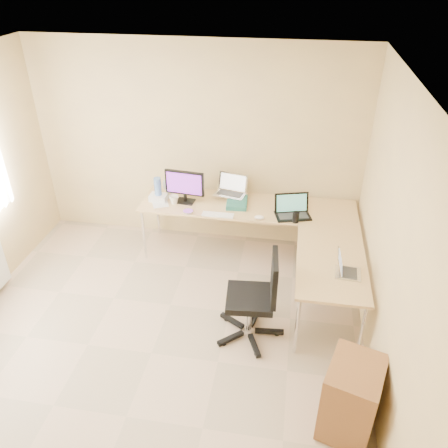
% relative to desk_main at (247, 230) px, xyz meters
% --- Properties ---
extents(floor, '(4.50, 4.50, 0.00)m').
position_rel_desk_main_xyz_m(floor, '(-0.72, -1.85, -0.36)').
color(floor, tan).
rests_on(floor, ground).
extents(ceiling, '(4.50, 4.50, 0.00)m').
position_rel_desk_main_xyz_m(ceiling, '(-0.72, -1.85, 2.24)').
color(ceiling, white).
rests_on(ceiling, ground).
extents(wall_back, '(4.50, 0.00, 4.50)m').
position_rel_desk_main_xyz_m(wall_back, '(-0.72, 0.40, 0.93)').
color(wall_back, '#D7BB78').
rests_on(wall_back, ground).
extents(wall_right, '(0.00, 4.50, 4.50)m').
position_rel_desk_main_xyz_m(wall_right, '(1.38, -1.85, 0.93)').
color(wall_right, '#D7BB78').
rests_on(wall_right, ground).
extents(desk_main, '(2.65, 0.70, 0.73)m').
position_rel_desk_main_xyz_m(desk_main, '(0.00, 0.00, 0.00)').
color(desk_main, tan).
rests_on(desk_main, ground).
extents(desk_return, '(0.70, 1.30, 0.73)m').
position_rel_desk_main_xyz_m(desk_return, '(0.98, -1.00, 0.00)').
color(desk_return, tan).
rests_on(desk_return, ground).
extents(monitor, '(0.51, 0.21, 0.42)m').
position_rel_desk_main_xyz_m(monitor, '(-0.78, -0.03, 0.58)').
color(monitor, black).
rests_on(monitor, desk_main).
extents(book_stack, '(0.27, 0.36, 0.06)m').
position_rel_desk_main_xyz_m(book_stack, '(-0.14, 0.01, 0.39)').
color(book_stack, '#1D564B').
rests_on(book_stack, desk_main).
extents(laptop_center, '(0.43, 0.36, 0.24)m').
position_rel_desk_main_xyz_m(laptop_center, '(-0.24, 0.15, 0.54)').
color(laptop_center, silver).
rests_on(laptop_center, desk_main).
extents(laptop_black, '(0.47, 0.40, 0.26)m').
position_rel_desk_main_xyz_m(laptop_black, '(0.55, -0.17, 0.49)').
color(laptop_black, black).
rests_on(laptop_black, desk_main).
extents(keyboard, '(0.38, 0.11, 0.02)m').
position_rel_desk_main_xyz_m(keyboard, '(-0.33, -0.30, 0.37)').
color(keyboard, white).
rests_on(keyboard, desk_main).
extents(mouse, '(0.12, 0.08, 0.04)m').
position_rel_desk_main_xyz_m(mouse, '(0.17, -0.30, 0.39)').
color(mouse, white).
rests_on(mouse, desk_main).
extents(mug, '(0.12, 0.12, 0.11)m').
position_rel_desk_main_xyz_m(mug, '(-0.91, -0.10, 0.42)').
color(mug, white).
rests_on(mug, desk_main).
extents(cd_stack, '(0.14, 0.14, 0.03)m').
position_rel_desk_main_xyz_m(cd_stack, '(-0.69, -0.30, 0.38)').
color(cd_stack, silver).
rests_on(cd_stack, desk_main).
extents(water_bottle, '(0.12, 0.12, 0.31)m').
position_rel_desk_main_xyz_m(water_bottle, '(-1.13, -0.04, 0.52)').
color(water_bottle, '#537BBF').
rests_on(water_bottle, desk_main).
extents(papers, '(0.28, 0.32, 0.01)m').
position_rel_desk_main_xyz_m(papers, '(-1.09, -0.11, 0.37)').
color(papers, silver).
rests_on(papers, desk_main).
extents(white_box, '(0.22, 0.17, 0.08)m').
position_rel_desk_main_xyz_m(white_box, '(-1.13, -0.05, 0.40)').
color(white_box, white).
rests_on(white_box, desk_main).
extents(desk_fan, '(0.25, 0.25, 0.26)m').
position_rel_desk_main_xyz_m(desk_fan, '(-0.98, 0.06, 0.50)').
color(desk_fan, white).
rests_on(desk_fan, desk_main).
extents(black_cup, '(0.08, 0.08, 0.13)m').
position_rel_desk_main_xyz_m(black_cup, '(0.59, -0.30, 0.43)').
color(black_cup, black).
rests_on(black_cup, desk_main).
extents(laptop_return, '(0.30, 0.25, 0.19)m').
position_rel_desk_main_xyz_m(laptop_return, '(1.13, -1.19, 0.46)').
color(laptop_return, silver).
rests_on(laptop_return, desk_return).
extents(office_chair, '(0.65, 0.65, 0.99)m').
position_rel_desk_main_xyz_m(office_chair, '(0.19, -1.42, 0.14)').
color(office_chair, black).
rests_on(office_chair, ground).
extents(cabinet, '(0.53, 0.60, 0.69)m').
position_rel_desk_main_xyz_m(cabinet, '(1.13, -2.34, -0.01)').
color(cabinet, '#8F5D3B').
rests_on(cabinet, ground).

